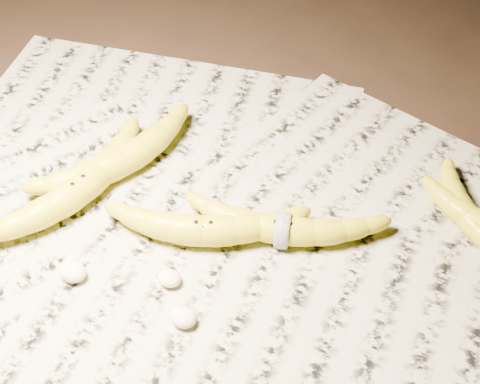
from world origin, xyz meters
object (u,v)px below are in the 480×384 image
at_px(banana_left_b, 123,159).
at_px(banana_center, 204,229).
at_px(banana_upper_b, 466,212).
at_px(banana_taped, 283,228).
at_px(banana_left_a, 79,188).

bearing_deg(banana_left_b, banana_center, -85.48).
height_order(banana_left_b, banana_upper_b, banana_left_b).
distance_m(banana_taped, banana_upper_b, 0.23).
bearing_deg(banana_center, banana_upper_b, 7.53).
bearing_deg(banana_left_b, banana_taped, -68.20).
bearing_deg(banana_left_a, banana_taped, -64.80).
bearing_deg(banana_upper_b, banana_taped, -100.45).
bearing_deg(banana_upper_b, banana_center, -102.08).
distance_m(banana_left_a, banana_upper_b, 0.48).
distance_m(banana_left_a, banana_left_b, 0.07).
relative_size(banana_left_a, banana_center, 1.10).
relative_size(banana_left_a, banana_left_b, 1.11).
bearing_deg(banana_taped, banana_left_a, 175.50).
bearing_deg(banana_taped, banana_center, -169.30).
bearing_deg(banana_left_a, banana_upper_b, -55.15).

